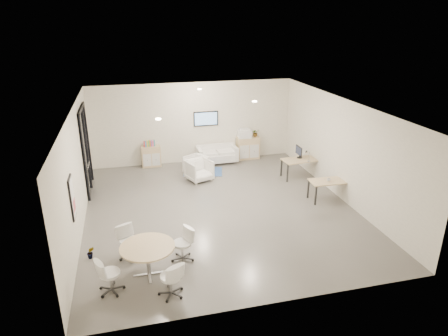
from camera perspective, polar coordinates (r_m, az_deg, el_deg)
name	(u,v)px	position (r m, az deg, el deg)	size (l,w,h in m)	color
room_shell	(220,160)	(11.76, -0.62, 1.17)	(9.60, 10.60, 4.80)	#595752
glass_door	(86,148)	(13.96, -19.14, 2.77)	(0.09, 1.90, 2.85)	black
artwork	(72,198)	(10.11, -20.87, -4.01)	(0.05, 0.54, 1.04)	black
wall_tv	(206,119)	(16.00, -2.61, 7.06)	(0.98, 0.06, 0.58)	black
ceiling_spots	(206,102)	(12.08, -2.52, 9.47)	(3.14, 4.14, 0.03)	#FFEAC6
sideboard_left	(151,156)	(15.93, -10.37, 1.65)	(0.74, 0.38, 0.83)	#CEB77C
sideboard_right	(248,148)	(16.57, 3.42, 2.89)	(0.92, 0.45, 0.92)	#CEB77C
books	(149,144)	(15.77, -10.62, 3.45)	(0.43, 0.14, 0.22)	red
printer	(244,133)	(16.34, 2.94, 4.98)	(0.55, 0.47, 0.37)	white
loveseat	(217,155)	(16.13, -1.06, 1.91)	(1.62, 0.84, 0.60)	white
blue_rug	(203,172)	(15.26, -3.02, -0.52)	(1.44, 0.96, 0.01)	navy
armchair_left	(196,164)	(14.96, -4.01, 0.55)	(0.74, 0.69, 0.76)	white
armchair_right	(199,169)	(14.35, -3.58, -0.19)	(0.81, 0.76, 0.84)	white
desk_rear	(301,161)	(14.77, 10.96, 0.99)	(1.43, 0.82, 0.71)	#CEB77C
desk_front	(330,183)	(13.18, 14.84, -2.03)	(1.29, 0.68, 0.66)	#CEB77C
monitor	(299,152)	(14.78, 10.66, 2.30)	(0.20, 0.50, 0.44)	black
round_table	(148,249)	(9.29, -10.87, -11.35)	(1.24, 1.24, 0.75)	#CEB77C
meeting_chairs	(148,259)	(9.43, -10.76, -12.68)	(2.44, 2.44, 0.82)	white
plant_cabinet	(256,134)	(16.50, 4.53, 4.92)	(0.29, 0.32, 0.25)	#3F7F3F
plant_floor	(91,256)	(10.53, -18.47, -11.79)	(0.18, 0.32, 0.14)	#3F7F3F
cup	(329,180)	(13.08, 14.74, -1.61)	(0.11, 0.09, 0.11)	white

